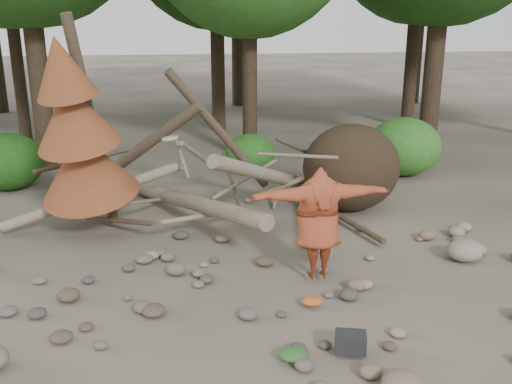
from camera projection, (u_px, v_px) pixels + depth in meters
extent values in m
plane|color=#514C44|center=(271.00, 309.00, 8.66)|extent=(120.00, 120.00, 0.00)
ellipsoid|color=#332619|center=(351.00, 168.00, 12.80)|extent=(2.20, 1.87, 1.98)
cylinder|color=gray|center=(192.00, 202.00, 11.84)|extent=(2.61, 5.11, 1.08)
cylinder|color=gray|center=(273.00, 176.00, 12.47)|extent=(3.18, 3.71, 1.90)
cylinder|color=brown|center=(133.00, 154.00, 12.27)|extent=(3.08, 1.91, 2.49)
cylinder|color=gray|center=(316.00, 208.00, 12.09)|extent=(1.13, 4.98, 0.43)
cylinder|color=brown|center=(220.00, 132.00, 12.61)|extent=(2.39, 1.03, 2.89)
cylinder|color=gray|center=(95.00, 195.00, 11.79)|extent=(3.71, 0.86, 1.20)
cylinder|color=#4C3F30|center=(119.00, 221.00, 11.51)|extent=(1.52, 1.70, 0.49)
cylinder|color=gray|center=(245.00, 179.00, 12.60)|extent=(1.57, 0.85, 0.69)
cylinder|color=#4C3F30|center=(310.00, 154.00, 13.19)|extent=(1.92, 1.25, 1.10)
cylinder|color=gray|center=(180.00, 153.00, 12.00)|extent=(0.37, 1.42, 0.85)
cylinder|color=#4C3F30|center=(347.00, 220.00, 11.95)|extent=(0.79, 2.54, 0.12)
cylinder|color=gray|center=(204.00, 216.00, 11.33)|extent=(1.78, 1.11, 0.29)
cylinder|color=#4C3F30|center=(92.00, 125.00, 11.17)|extent=(0.67, 1.13, 4.35)
cone|color=brown|center=(85.00, 164.00, 11.06)|extent=(2.06, 2.13, 1.86)
cone|color=brown|center=(73.00, 115.00, 10.55)|extent=(1.71, 1.78, 1.65)
cone|color=brown|center=(61.00, 66.00, 10.10)|extent=(1.23, 1.30, 1.41)
cylinder|color=#38281C|center=(31.00, 7.00, 15.57)|extent=(0.56, 0.56, 8.96)
cylinder|color=#38281C|center=(250.00, 41.00, 16.43)|extent=(0.44, 0.44, 7.14)
cylinder|color=#38281C|center=(440.00, 0.00, 17.52)|extent=(0.60, 0.60, 9.45)
cylinder|color=#38281C|center=(13.00, 30.00, 19.34)|extent=(0.42, 0.42, 7.56)
cylinder|color=#38281C|center=(217.00, 15.00, 20.87)|extent=(0.52, 0.52, 8.54)
cylinder|color=#38281C|center=(415.00, 21.00, 21.64)|extent=(0.50, 0.50, 8.12)
cylinder|color=#38281C|center=(237.00, 13.00, 27.00)|extent=(0.54, 0.54, 8.75)
cylinder|color=#38281C|center=(420.00, 23.00, 27.97)|extent=(0.46, 0.46, 7.84)
ellipsoid|color=#205316|center=(8.00, 162.00, 14.44)|extent=(1.80, 1.80, 1.44)
ellipsoid|color=#2B691E|center=(250.00, 154.00, 15.97)|extent=(1.40, 1.40, 1.12)
ellipsoid|color=#367D26|center=(404.00, 146.00, 15.75)|extent=(2.00, 2.00, 1.60)
imported|color=#953C21|center=(318.00, 223.00, 9.29)|extent=(2.34, 0.67, 1.90)
cylinder|color=tan|center=(170.00, 138.00, 8.76)|extent=(0.34, 0.35, 0.08)
cube|color=black|center=(350.00, 346.00, 7.44)|extent=(0.45, 0.36, 0.26)
ellipsoid|color=#2B5E25|center=(293.00, 358.00, 7.30)|extent=(0.37, 0.31, 0.14)
ellipsoid|color=#B9561F|center=(312.00, 304.00, 8.68)|extent=(0.32, 0.26, 0.12)
ellipsoid|color=#826251|center=(403.00, 384.00, 6.66)|extent=(0.50, 0.45, 0.30)
ellipsoid|color=gray|center=(465.00, 250.00, 10.31)|extent=(0.65, 0.59, 0.39)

